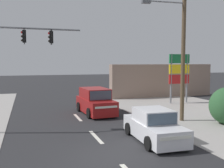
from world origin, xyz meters
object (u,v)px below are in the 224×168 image
Objects in this scene: utility_pole_midground_right at (182,34)px; suv_receding_far at (95,102)px; traffic_signal_mast at (10,56)px; shopping_plaza_sign at (179,71)px; sedan_crossing_left at (154,126)px.

utility_pole_midground_right reaches higher than suv_receding_far.
utility_pole_midground_right is at bearing -3.90° from traffic_signal_mast.
traffic_signal_mast is at bearing -157.78° from shopping_plaza_sign.
traffic_signal_mast is 15.60m from shopping_plaza_sign.
sedan_crossing_left is at bearing -127.87° from shopping_plaza_sign.
suv_receding_far is (-1.01, 7.41, 0.18)m from sedan_crossing_left.
utility_pole_midground_right is 1.75× the size of traffic_signal_mast.
utility_pole_midground_right is 2.28× the size of shopping_plaza_sign.
utility_pole_midground_right reaches higher than shopping_plaza_sign.
sedan_crossing_left is at bearing -137.54° from utility_pole_midground_right.
utility_pole_midground_right is 8.18m from shopping_plaza_sign.
sedan_crossing_left is 7.48m from suv_receding_far.
suv_receding_far is (-4.64, 4.08, -4.73)m from utility_pole_midground_right.
suv_receding_far is at bearing 97.79° from sedan_crossing_left.
shopping_plaza_sign reaches higher than suv_receding_far.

